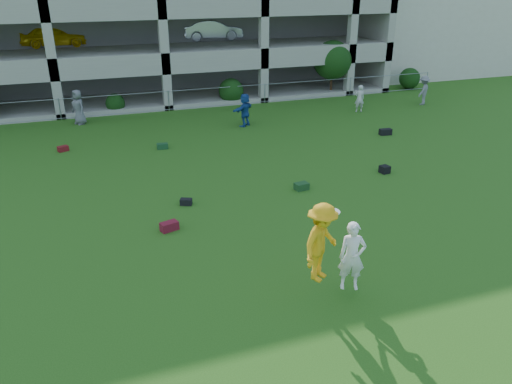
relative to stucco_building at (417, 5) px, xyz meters
name	(u,v)px	position (x,y,z in m)	size (l,w,h in m)	color
ground	(301,284)	(-23.00, -28.00, -5.00)	(100.00, 100.00, 0.00)	#235114
stucco_building	(417,5)	(0.00, 0.00, 0.00)	(16.00, 14.00, 10.00)	beige
bystander_c	(78,107)	(-28.02, -10.24, -4.08)	(0.90, 0.59, 1.84)	slate
bystander_d	(245,110)	(-19.78, -13.51, -4.14)	(1.60, 0.51, 1.73)	#214D9A
bystander_e	(359,99)	(-12.59, -12.91, -4.22)	(0.57, 0.37, 1.57)	silver
bystander_f	(423,90)	(-8.00, -12.65, -4.12)	(1.13, 0.65, 1.75)	gray
bag_red_a	(169,226)	(-25.69, -23.91, -4.86)	(0.55, 0.30, 0.28)	#510E15
bag_black_b	(186,202)	(-24.80, -22.22, -4.89)	(0.40, 0.25, 0.22)	black
bag_green_c	(302,186)	(-20.44, -22.32, -4.87)	(0.50, 0.35, 0.26)	#153C1E
crate_d	(385,169)	(-16.56, -21.87, -4.85)	(0.35, 0.35, 0.30)	black
bag_black_e	(385,132)	(-13.63, -17.36, -4.85)	(0.60, 0.30, 0.30)	black
bag_red_f	(63,149)	(-28.88, -14.70, -4.88)	(0.45, 0.28, 0.24)	#5C0F17
bag_green_g	(162,146)	(-24.55, -15.85, -4.88)	(0.50, 0.30, 0.25)	#163D1E
frisbee_contest	(328,246)	(-22.67, -28.74, -3.52)	(1.93, 1.35, 2.38)	#F2A715
fence	(169,100)	(-23.00, -9.00, -4.39)	(36.06, 0.06, 1.20)	gray
shrub_row	(240,78)	(-18.41, -8.30, -3.49)	(34.38, 2.52, 3.50)	#163D11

